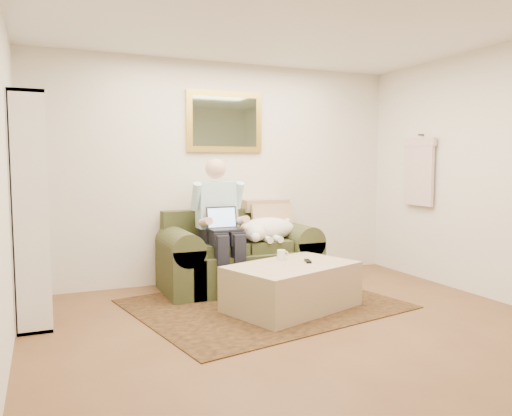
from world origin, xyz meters
TOP-DOWN VIEW (x-y plane):
  - room_shell at (0.00, 0.35)m, footprint 4.51×5.00m
  - rug at (-0.01, 1.28)m, footprint 2.78×2.39m
  - sofa at (0.02, 2.03)m, footprint 1.74×0.88m
  - seated_man at (-0.24, 1.87)m, footprint 0.57×0.82m
  - laptop at (-0.24, 1.80)m, footprint 0.34×0.27m
  - sleeping_dog at (0.33, 1.94)m, footprint 0.72×0.45m
  - ottoman at (0.18, 1.03)m, footprint 1.40×1.13m
  - coffee_mug at (0.18, 1.26)m, footprint 0.08×0.08m
  - tv_remote at (0.37, 1.05)m, footprint 0.09×0.16m
  - bookshelf at (-2.10, 1.60)m, footprint 0.28×0.80m
  - wall_mirror at (0.02, 2.47)m, footprint 0.94×0.04m
  - hanging_shirt at (2.19, 1.60)m, footprint 0.06×0.52m

SIDE VIEW (x-z plane):
  - rug at x=-0.01m, z-range 0.00..0.01m
  - ottoman at x=0.18m, z-range 0.00..0.44m
  - sofa at x=0.02m, z-range -0.22..0.82m
  - tv_remote at x=0.37m, z-range 0.44..0.46m
  - coffee_mug at x=0.18m, z-range 0.44..0.54m
  - sleeping_dog at x=0.33m, z-range 0.53..0.80m
  - seated_man at x=-0.24m, z-range 0.00..1.46m
  - laptop at x=-0.24m, z-range 0.64..0.89m
  - bookshelf at x=-2.10m, z-range 0.00..2.00m
  - room_shell at x=0.00m, z-range 0.00..2.61m
  - hanging_shirt at x=2.19m, z-range 0.90..1.80m
  - wall_mirror at x=0.02m, z-range 1.54..2.26m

